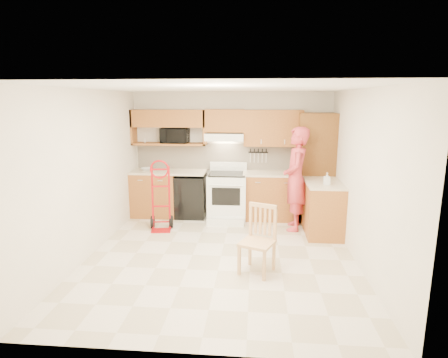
# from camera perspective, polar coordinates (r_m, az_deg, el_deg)

# --- Properties ---
(floor) EXTENTS (4.00, 4.50, 0.02)m
(floor) POSITION_cam_1_polar(r_m,az_deg,el_deg) (5.79, -0.44, -11.85)
(floor) COLOR beige
(floor) RESTS_ON ground
(ceiling) EXTENTS (4.00, 4.50, 0.02)m
(ceiling) POSITION_cam_1_polar(r_m,az_deg,el_deg) (5.30, -0.48, 13.93)
(ceiling) COLOR white
(ceiling) RESTS_ON ground
(wall_back) EXTENTS (4.00, 0.02, 2.50)m
(wall_back) POSITION_cam_1_polar(r_m,az_deg,el_deg) (7.63, 1.15, 3.85)
(wall_back) COLOR white
(wall_back) RESTS_ON ground
(wall_front) EXTENTS (4.00, 0.02, 2.50)m
(wall_front) POSITION_cam_1_polar(r_m,az_deg,el_deg) (3.24, -4.26, -7.55)
(wall_front) COLOR white
(wall_front) RESTS_ON ground
(wall_left) EXTENTS (0.02, 4.50, 2.50)m
(wall_left) POSITION_cam_1_polar(r_m,az_deg,el_deg) (5.94, -20.15, 0.76)
(wall_left) COLOR white
(wall_left) RESTS_ON ground
(wall_right) EXTENTS (0.02, 4.50, 2.50)m
(wall_right) POSITION_cam_1_polar(r_m,az_deg,el_deg) (5.59, 20.52, 0.07)
(wall_right) COLOR white
(wall_right) RESTS_ON ground
(backsplash) EXTENTS (3.92, 0.03, 0.55)m
(backsplash) POSITION_cam_1_polar(r_m,az_deg,el_deg) (7.61, 1.13, 3.45)
(backsplash) COLOR beige
(backsplash) RESTS_ON wall_back
(lower_cab_left) EXTENTS (0.90, 0.60, 0.90)m
(lower_cab_left) POSITION_cam_1_polar(r_m,az_deg,el_deg) (7.74, -10.57, -2.27)
(lower_cab_left) COLOR #A36222
(lower_cab_left) RESTS_ON ground
(dishwasher) EXTENTS (0.60, 0.60, 0.85)m
(dishwasher) POSITION_cam_1_polar(r_m,az_deg,el_deg) (7.58, -5.09, -2.61)
(dishwasher) COLOR black
(dishwasher) RESTS_ON ground
(lower_cab_right) EXTENTS (1.14, 0.60, 0.90)m
(lower_cab_right) POSITION_cam_1_polar(r_m,az_deg,el_deg) (7.47, 7.33, -2.69)
(lower_cab_right) COLOR #A36222
(lower_cab_right) RESTS_ON ground
(countertop_left) EXTENTS (1.50, 0.63, 0.04)m
(countertop_left) POSITION_cam_1_polar(r_m,az_deg,el_deg) (7.56, -8.52, 1.11)
(countertop_left) COLOR beige
(countertop_left) RESTS_ON lower_cab_left
(countertop_right) EXTENTS (1.14, 0.63, 0.04)m
(countertop_right) POSITION_cam_1_polar(r_m,az_deg,el_deg) (7.37, 7.43, 0.85)
(countertop_right) COLOR beige
(countertop_right) RESTS_ON lower_cab_right
(cab_return_right) EXTENTS (0.60, 1.00, 0.90)m
(cab_return_right) POSITION_cam_1_polar(r_m,az_deg,el_deg) (6.80, 14.96, -4.48)
(cab_return_right) COLOR #A36222
(cab_return_right) RESTS_ON ground
(countertop_return) EXTENTS (0.63, 1.00, 0.04)m
(countertop_return) POSITION_cam_1_polar(r_m,az_deg,el_deg) (6.68, 15.18, -0.62)
(countertop_return) COLOR beige
(countertop_return) RESTS_ON cab_return_right
(pantry_tall) EXTENTS (0.70, 0.60, 2.10)m
(pantry_tall) POSITION_cam_1_polar(r_m,az_deg,el_deg) (7.42, 13.79, 1.71)
(pantry_tall) COLOR brown
(pantry_tall) RESTS_ON ground
(upper_cab_left) EXTENTS (1.50, 0.33, 0.34)m
(upper_cab_left) POSITION_cam_1_polar(r_m,az_deg,el_deg) (7.57, -8.53, 9.21)
(upper_cab_left) COLOR #A36222
(upper_cab_left) RESTS_ON wall_back
(upper_shelf_mw) EXTENTS (1.50, 0.33, 0.04)m
(upper_shelf_mw) POSITION_cam_1_polar(r_m,az_deg,el_deg) (7.61, -8.41, 5.38)
(upper_shelf_mw) COLOR #A36222
(upper_shelf_mw) RESTS_ON wall_back
(upper_cab_center) EXTENTS (0.76, 0.33, 0.44)m
(upper_cab_center) POSITION_cam_1_polar(r_m,az_deg,el_deg) (7.39, 0.14, 8.97)
(upper_cab_center) COLOR #A36222
(upper_cab_center) RESTS_ON wall_back
(upper_cab_right) EXTENTS (1.14, 0.33, 0.70)m
(upper_cab_right) POSITION_cam_1_polar(r_m,az_deg,el_deg) (7.38, 7.57, 7.77)
(upper_cab_right) COLOR #A36222
(upper_cab_right) RESTS_ON wall_back
(range_hood) EXTENTS (0.76, 0.46, 0.14)m
(range_hood) POSITION_cam_1_polar(r_m,az_deg,el_deg) (7.35, 0.09, 6.53)
(range_hood) COLOR white
(range_hood) RESTS_ON wall_back
(knife_strip) EXTENTS (0.40, 0.05, 0.29)m
(knife_strip) POSITION_cam_1_polar(r_m,az_deg,el_deg) (7.56, 5.29, 3.65)
(knife_strip) COLOR black
(knife_strip) RESTS_ON backsplash
(microwave) EXTENTS (0.56, 0.39, 0.30)m
(microwave) POSITION_cam_1_polar(r_m,az_deg,el_deg) (7.57, -7.56, 6.67)
(microwave) COLOR black
(microwave) RESTS_ON upper_shelf_mw
(range) EXTENTS (0.75, 0.98, 1.10)m
(range) POSITION_cam_1_polar(r_m,az_deg,el_deg) (7.29, 0.47, -2.13)
(range) COLOR white
(range) RESTS_ON ground
(person) EXTENTS (0.50, 0.72, 1.88)m
(person) POSITION_cam_1_polar(r_m,az_deg,el_deg) (6.81, 11.00, -0.01)
(person) COLOR #C33841
(person) RESTS_ON ground
(hand_truck) EXTENTS (0.52, 0.48, 1.17)m
(hand_truck) POSITION_cam_1_polar(r_m,az_deg,el_deg) (6.81, -9.75, -3.04)
(hand_truck) COLOR #AF0D11
(hand_truck) RESTS_ON ground
(dining_chair) EXTENTS (0.57, 0.59, 0.94)m
(dining_chair) POSITION_cam_1_polar(r_m,az_deg,el_deg) (5.12, 5.12, -9.38)
(dining_chair) COLOR #DFB47B
(dining_chair) RESTS_ON ground
(soap_bottle) EXTENTS (0.10, 0.10, 0.21)m
(soap_bottle) POSITION_cam_1_polar(r_m,az_deg,el_deg) (6.45, 15.57, 0.04)
(soap_bottle) COLOR white
(soap_bottle) RESTS_ON countertop_return
(bowl) EXTENTS (0.24, 0.24, 0.05)m
(bowl) POSITION_cam_1_polar(r_m,az_deg,el_deg) (7.68, -11.90, 1.49)
(bowl) COLOR white
(bowl) RESTS_ON countertop_left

